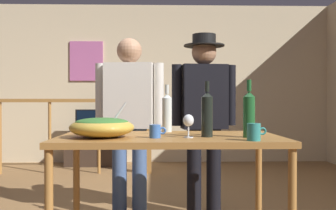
# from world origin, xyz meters

# --- Properties ---
(back_wall) EXTENTS (6.21, 0.10, 2.69)m
(back_wall) POSITION_xyz_m (0.00, 3.29, 1.34)
(back_wall) COLOR beige
(back_wall) RESTS_ON ground_plane
(framed_picture) EXTENTS (0.56, 0.03, 0.67)m
(framed_picture) POSITION_xyz_m (-1.09, 3.23, 1.73)
(framed_picture) COLOR #BD619B
(stair_railing) EXTENTS (2.92, 0.10, 1.13)m
(stair_railing) POSITION_xyz_m (-0.93, 2.24, 0.71)
(stair_railing) COLOR #9E6B33
(stair_railing) RESTS_ON ground_plane
(tv_console) EXTENTS (0.90, 0.40, 0.47)m
(tv_console) POSITION_xyz_m (-0.91, 2.94, 0.24)
(tv_console) COLOR #38281E
(tv_console) RESTS_ON ground_plane
(flat_screen_tv) EXTENTS (0.59, 0.12, 0.44)m
(flat_screen_tv) POSITION_xyz_m (-0.91, 2.91, 0.73)
(flat_screen_tv) COLOR black
(flat_screen_tv) RESTS_ON tv_console
(serving_table) EXTENTS (1.50, 0.83, 0.82)m
(serving_table) POSITION_xyz_m (0.20, -0.71, 0.74)
(serving_table) COLOR #9E6B33
(serving_table) RESTS_ON ground_plane
(salad_bowl) EXTENTS (0.42, 0.42, 0.23)m
(salad_bowl) POSITION_xyz_m (-0.24, -0.81, 0.89)
(salad_bowl) COLOR gold
(salad_bowl) RESTS_ON serving_table
(wine_glass) EXTENTS (0.07, 0.07, 0.15)m
(wine_glass) POSITION_xyz_m (0.32, -0.84, 0.92)
(wine_glass) COLOR silver
(wine_glass) RESTS_ON serving_table
(wine_bottle_green) EXTENTS (0.08, 0.08, 0.38)m
(wine_bottle_green) POSITION_xyz_m (0.72, -0.83, 0.97)
(wine_bottle_green) COLOR #1E5628
(wine_bottle_green) RESTS_ON serving_table
(wine_bottle_dark) EXTENTS (0.08, 0.08, 0.37)m
(wine_bottle_dark) POSITION_xyz_m (0.45, -0.79, 0.97)
(wine_bottle_dark) COLOR black
(wine_bottle_dark) RESTS_ON serving_table
(wine_bottle_clear) EXTENTS (0.08, 0.08, 0.36)m
(wine_bottle_clear) POSITION_xyz_m (0.19, -0.36, 0.97)
(wine_bottle_clear) COLOR silver
(wine_bottle_clear) RESTS_ON serving_table
(mug_teal) EXTENTS (0.12, 0.08, 0.10)m
(mug_teal) POSITION_xyz_m (0.70, -1.04, 0.87)
(mug_teal) COLOR teal
(mug_teal) RESTS_ON serving_table
(mug_blue) EXTENTS (0.11, 0.07, 0.09)m
(mug_blue) POSITION_xyz_m (0.11, -0.85, 0.86)
(mug_blue) COLOR #3866B2
(mug_blue) RESTS_ON serving_table
(person_standing_left) EXTENTS (0.61, 0.26, 1.61)m
(person_standing_left) POSITION_xyz_m (-0.13, 0.10, 0.96)
(person_standing_left) COLOR #3D5684
(person_standing_left) RESTS_ON ground_plane
(person_standing_right) EXTENTS (0.58, 0.36, 1.65)m
(person_standing_right) POSITION_xyz_m (0.54, 0.10, 0.98)
(person_standing_right) COLOR black
(person_standing_right) RESTS_ON ground_plane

